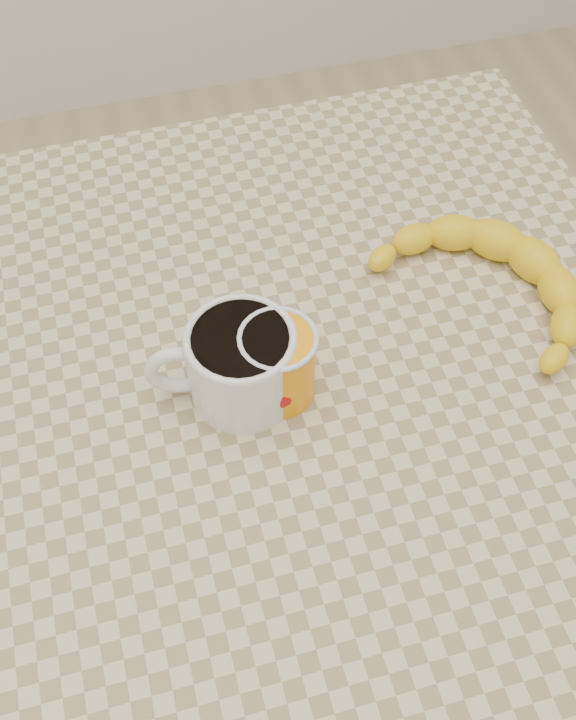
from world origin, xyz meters
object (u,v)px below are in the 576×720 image
object	(u,v)px
apple	(272,376)
coffee_mug	(239,362)
banana	(492,282)
table	(288,418)
orange_juice_glass	(278,364)

from	to	relation	value
apple	coffee_mug	bearing A→B (deg)	156.45
coffee_mug	apple	distance (m)	0.03
coffee_mug	banana	size ratio (longest dim) A/B	0.45
apple	table	bearing A→B (deg)	43.97
orange_juice_glass	banana	world-z (taller)	orange_juice_glass
table	orange_juice_glass	distance (m)	0.13
table	banana	bearing A→B (deg)	9.36
table	apple	bearing A→B (deg)	-136.03
coffee_mug	apple	size ratio (longest dim) A/B	2.02
banana	orange_juice_glass	bearing A→B (deg)	168.14
orange_juice_glass	banana	size ratio (longest dim) A/B	0.26
orange_juice_glass	apple	distance (m)	0.02
table	orange_juice_glass	size ratio (longest dim) A/B	9.42
apple	banana	bearing A→B (deg)	13.15
table	orange_juice_glass	xyz separation A→B (m)	(-0.01, -0.02, 0.13)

